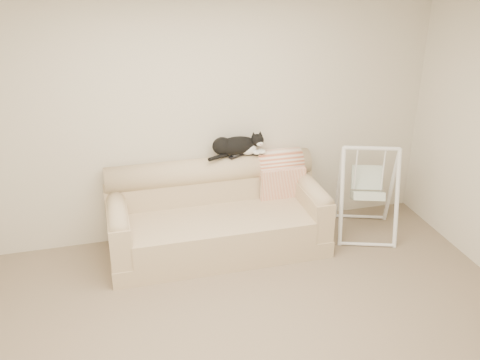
# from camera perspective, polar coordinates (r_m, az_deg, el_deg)

# --- Properties ---
(ground_plane) EXTENTS (5.00, 5.00, 0.00)m
(ground_plane) POSITION_cam_1_polar(r_m,az_deg,el_deg) (4.44, 1.37, -17.71)
(ground_plane) COLOR #7B6E59
(ground_plane) RESTS_ON ground
(room_shell) EXTENTS (5.04, 4.04, 2.60)m
(room_shell) POSITION_cam_1_polar(r_m,az_deg,el_deg) (3.60, 1.62, 0.57)
(room_shell) COLOR beige
(room_shell) RESTS_ON ground
(sofa) EXTENTS (2.20, 0.93, 0.90)m
(sofa) POSITION_cam_1_polar(r_m,az_deg,el_deg) (5.54, -2.55, -3.88)
(sofa) COLOR tan
(sofa) RESTS_ON ground
(remote_a) EXTENTS (0.18, 0.13, 0.03)m
(remote_a) POSITION_cam_1_polar(r_m,az_deg,el_deg) (5.56, -0.38, 2.63)
(remote_a) COLOR black
(remote_a) RESTS_ON sofa
(remote_b) EXTENTS (0.18, 0.10, 0.02)m
(remote_b) POSITION_cam_1_polar(r_m,az_deg,el_deg) (5.61, 1.56, 2.81)
(remote_b) COLOR black
(remote_b) RESTS_ON sofa
(tuxedo_cat) EXTENTS (0.63, 0.28, 0.25)m
(tuxedo_cat) POSITION_cam_1_polar(r_m,az_deg,el_deg) (5.54, -0.38, 3.69)
(tuxedo_cat) COLOR black
(tuxedo_cat) RESTS_ON sofa
(throw_blanket) EXTENTS (0.48, 0.38, 0.58)m
(throw_blanket) POSITION_cam_1_polar(r_m,az_deg,el_deg) (5.75, 4.17, 1.36)
(throw_blanket) COLOR #CC6742
(throw_blanket) RESTS_ON sofa
(baby_swing) EXTENTS (0.80, 0.82, 1.02)m
(baby_swing) POSITION_cam_1_polar(r_m,az_deg,el_deg) (5.89, 13.41, -1.06)
(baby_swing) COLOR white
(baby_swing) RESTS_ON ground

